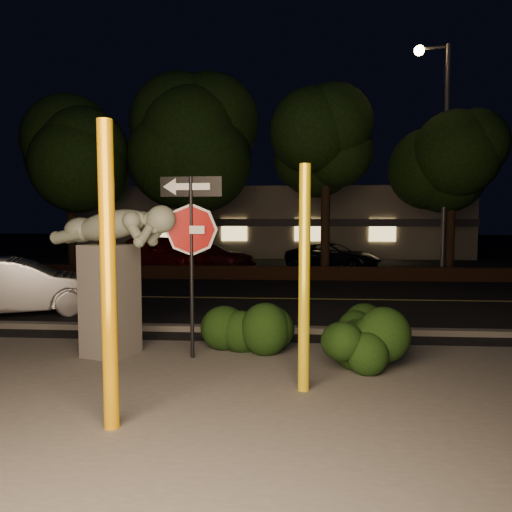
{
  "coord_description": "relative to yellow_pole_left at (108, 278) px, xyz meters",
  "views": [
    {
      "loc": [
        1.22,
        -7.2,
        2.41
      ],
      "look_at": [
        0.49,
        2.61,
        1.6
      ],
      "focal_mm": 35.0,
      "sensor_mm": 36.0,
      "label": 1
    }
  ],
  "objects": [
    {
      "name": "tree_far_d",
      "position": [
        8.3,
        15.2,
        3.7
      ],
      "size": [
        4.4,
        4.4,
        7.42
      ],
      "color": "black",
      "rests_on": "ground"
    },
    {
      "name": "parked_car_dark",
      "position": [
        3.8,
        16.92,
        -1.14
      ],
      "size": [
        4.59,
        3.41,
        1.16
      ],
      "primitive_type": "imported",
      "rotation": [
        0.0,
        0.0,
        1.17
      ],
      "color": "black",
      "rests_on": "ground"
    },
    {
      "name": "signpost",
      "position": [
        0.35,
        2.8,
        0.44
      ],
      "size": [
        1.03,
        0.11,
        3.04
      ],
      "rotation": [
        0.0,
        0.0,
        -0.06
      ],
      "color": "black",
      "rests_on": "ground"
    },
    {
      "name": "lane_marking",
      "position": [
        0.8,
        8.9,
        -1.7
      ],
      "size": [
        80.0,
        0.12,
        0.0
      ],
      "primitive_type": "cube",
      "color": "gold",
      "rests_on": "road"
    },
    {
      "name": "hedge_center",
      "position": [
        1.09,
        3.32,
        -1.22
      ],
      "size": [
        2.09,
        1.51,
        0.99
      ],
      "primitive_type": "ellipsoid",
      "rotation": [
        0.0,
        0.0,
        -0.36
      ],
      "color": "black",
      "rests_on": "ground"
    },
    {
      "name": "yellow_pole_right",
      "position": [
        2.18,
        1.37,
        -0.18
      ],
      "size": [
        0.15,
        0.15,
        3.09
      ],
      "primitive_type": "cylinder",
      "color": "yellow",
      "rests_on": "ground"
    },
    {
      "name": "parked_car_darkred",
      "position": [
        -1.67,
        15.72,
        -1.09
      ],
      "size": [
        4.66,
        3.16,
        1.25
      ],
      "primitive_type": "imported",
      "rotation": [
        0.0,
        0.0,
        1.93
      ],
      "color": "#380A11",
      "rests_on": "ground"
    },
    {
      "name": "yellow_pole_left",
      "position": [
        0.0,
        0.0,
        0.0
      ],
      "size": [
        0.17,
        0.17,
        3.44
      ],
      "primitive_type": "cylinder",
      "color": "#F5A808",
      "rests_on": "ground"
    },
    {
      "name": "ground",
      "position": [
        0.8,
        11.9,
        -1.72
      ],
      "size": [
        90.0,
        90.0,
        0.0
      ],
      "primitive_type": "plane",
      "color": "black",
      "rests_on": "ground"
    },
    {
      "name": "sculpture",
      "position": [
        -1.03,
        2.86,
        -0.14
      ],
      "size": [
        2.38,
        1.3,
        2.57
      ],
      "rotation": [
        0.0,
        0.0,
        -0.31
      ],
      "color": "#4C4944",
      "rests_on": "ground"
    },
    {
      "name": "tree_far_b",
      "position": [
        -1.7,
        15.1,
        4.33
      ],
      "size": [
        5.2,
        5.2,
        8.41
      ],
      "color": "black",
      "rests_on": "ground"
    },
    {
      "name": "patio",
      "position": [
        0.8,
        0.9,
        -1.71
      ],
      "size": [
        14.0,
        6.0,
        0.02
      ],
      "primitive_type": "cube",
      "color": "#4C4944",
      "rests_on": "ground"
    },
    {
      "name": "brick_wall",
      "position": [
        0.8,
        13.2,
        -1.47
      ],
      "size": [
        40.0,
        0.35,
        0.5
      ],
      "primitive_type": "cube",
      "color": "#412315",
      "rests_on": "ground"
    },
    {
      "name": "tree_far_a",
      "position": [
        -7.2,
        14.9,
        3.62
      ],
      "size": [
        4.6,
        4.6,
        7.43
      ],
      "color": "black",
      "rests_on": "ground"
    },
    {
      "name": "streetlight",
      "position": [
        7.74,
        14.93,
        3.64
      ],
      "size": [
        1.33,
        0.55,
        9.01
      ],
      "rotation": [
        0.0,
        0.0,
        -0.25
      ],
      "color": "#4C4C51",
      "rests_on": "ground"
    },
    {
      "name": "parking_lot",
      "position": [
        0.8,
        18.9,
        -1.71
      ],
      "size": [
        40.0,
        12.0,
        0.01
      ],
      "primitive_type": "cube",
      "color": "black",
      "rests_on": "ground"
    },
    {
      "name": "road",
      "position": [
        0.8,
        8.9,
        -1.71
      ],
      "size": [
        80.0,
        8.0,
        0.01
      ],
      "primitive_type": "cube",
      "color": "black",
      "rests_on": "ground"
    },
    {
      "name": "parked_car_red",
      "position": [
        -3.56,
        15.07,
        -0.91
      ],
      "size": [
        5.06,
        4.02,
        1.61
      ],
      "primitive_type": "imported",
      "rotation": [
        0.0,
        0.0,
        1.05
      ],
      "color": "maroon",
      "rests_on": "ground"
    },
    {
      "name": "building",
      "position": [
        0.8,
        26.88,
        0.28
      ],
      "size": [
        22.0,
        10.2,
        4.0
      ],
      "color": "gray",
      "rests_on": "ground"
    },
    {
      "name": "hedge_far_right",
      "position": [
        3.09,
        2.39,
        -1.22
      ],
      "size": [
        1.65,
        1.29,
        1.0
      ],
      "primitive_type": "ellipsoid",
      "rotation": [
        0.0,
        0.0,
        0.3
      ],
      "color": "black",
      "rests_on": "ground"
    },
    {
      "name": "silver_sedan",
      "position": [
        -4.63,
        6.09,
        -1.02
      ],
      "size": [
        4.45,
        3.11,
        1.39
      ],
      "primitive_type": "imported",
      "rotation": [
        0.0,
        0.0,
        2.0
      ],
      "color": "silver",
      "rests_on": "ground"
    },
    {
      "name": "hedge_right",
      "position": [
        3.18,
        3.32,
        -1.23
      ],
      "size": [
        1.56,
        0.94,
        0.97
      ],
      "primitive_type": "ellipsoid",
      "rotation": [
        0.0,
        0.0,
        -0.1
      ],
      "color": "black",
      "rests_on": "ground"
    },
    {
      "name": "tree_far_c",
      "position": [
        3.3,
        14.7,
        3.94
      ],
      "size": [
        4.8,
        4.8,
        7.84
      ],
      "color": "black",
      "rests_on": "ground"
    },
    {
      "name": "curb",
      "position": [
        0.8,
        4.8,
        -1.66
      ],
      "size": [
        80.0,
        0.25,
        0.12
      ],
      "primitive_type": "cube",
      "color": "#4C4944",
      "rests_on": "ground"
    }
  ]
}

